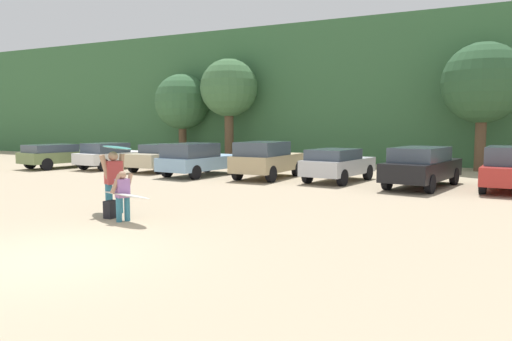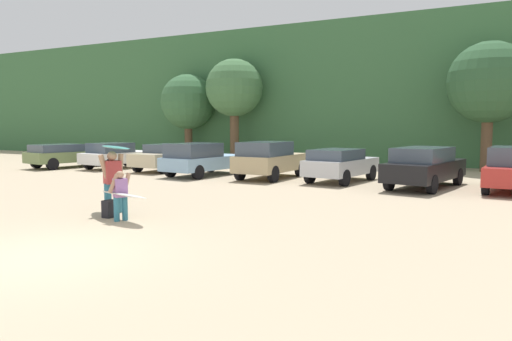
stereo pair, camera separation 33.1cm
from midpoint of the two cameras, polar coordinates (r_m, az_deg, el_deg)
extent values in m
plane|color=tan|center=(9.69, -22.96, -9.32)|extent=(120.00, 120.00, 0.00)
cube|color=#38663D|center=(35.79, 15.99, 8.44)|extent=(108.00, 12.00, 8.78)
cylinder|color=brown|center=(34.43, -7.66, 3.36)|extent=(0.54, 0.54, 2.34)
sphere|color=#38663D|center=(34.44, -7.72, 8.02)|extent=(3.83, 3.83, 3.83)
cylinder|color=brown|center=(31.83, -2.25, 4.00)|extent=(0.59, 0.59, 3.18)
sphere|color=#427042|center=(31.91, -2.28, 9.71)|extent=(3.73, 3.73, 3.73)
cylinder|color=brown|center=(27.23, 25.80, 2.77)|extent=(0.54, 0.54, 2.76)
sphere|color=#2D5633|center=(27.29, 26.07, 9.31)|extent=(4.07, 4.07, 4.07)
cube|color=#6B7F4C|center=(28.95, -20.89, 1.56)|extent=(2.57, 4.59, 0.58)
cube|color=#3F4C5B|center=(28.57, -22.13, 2.46)|extent=(2.09, 2.70, 0.41)
cylinder|color=black|center=(30.41, -19.37, 1.24)|extent=(0.33, 0.68, 0.65)
cylinder|color=black|center=(29.05, -17.62, 1.10)|extent=(0.33, 0.68, 0.65)
cylinder|color=black|center=(28.98, -24.13, 0.87)|extent=(0.33, 0.68, 0.65)
cylinder|color=black|center=(27.54, -22.53, 0.72)|extent=(0.33, 0.68, 0.65)
cube|color=white|center=(27.43, -15.58, 1.51)|extent=(2.19, 4.15, 0.57)
cube|color=#3F4C5B|center=(27.09, -16.41, 2.59)|extent=(1.83, 2.20, 0.51)
cylinder|color=black|center=(28.90, -14.60, 1.15)|extent=(0.29, 0.66, 0.64)
cylinder|color=black|center=(27.74, -12.45, 1.03)|extent=(0.29, 0.66, 0.64)
cylinder|color=black|center=(27.25, -18.74, 0.79)|extent=(0.29, 0.66, 0.64)
cylinder|color=black|center=(26.01, -16.65, 0.64)|extent=(0.29, 0.66, 0.64)
cube|color=beige|center=(25.38, -9.98, 1.38)|extent=(2.06, 4.06, 0.64)
cube|color=#3F4C5B|center=(25.40, -9.90, 2.60)|extent=(1.82, 2.09, 0.43)
cylinder|color=black|center=(26.94, -9.54, 0.94)|extent=(0.25, 0.63, 0.62)
cylinder|color=black|center=(25.90, -6.67, 0.79)|extent=(0.25, 0.63, 0.62)
cylinder|color=black|center=(24.99, -13.39, 0.51)|extent=(0.25, 0.63, 0.62)
cylinder|color=black|center=(23.86, -10.46, 0.34)|extent=(0.25, 0.63, 0.62)
cube|color=#84ADD1|center=(22.83, -5.67, 0.94)|extent=(2.32, 4.48, 0.59)
cube|color=#3F4C5B|center=(22.22, -6.92, 2.39)|extent=(1.94, 2.47, 0.63)
cylinder|color=black|center=(24.46, -5.01, 0.55)|extent=(0.29, 0.65, 0.63)
cylinder|color=black|center=(23.46, -1.89, 0.36)|extent=(0.29, 0.65, 0.63)
cylinder|color=black|center=(22.35, -9.62, 0.03)|extent=(0.29, 0.65, 0.63)
cylinder|color=black|center=(21.24, -6.41, -0.20)|extent=(0.29, 0.65, 0.63)
cube|color=tan|center=(21.55, 2.22, 0.93)|extent=(1.90, 4.10, 0.70)
cube|color=#3F4C5B|center=(21.01, 1.54, 2.59)|extent=(1.71, 2.39, 0.59)
cylinder|color=black|center=(23.13, 1.94, 0.37)|extent=(0.24, 0.70, 0.70)
cylinder|color=black|center=(22.44, 5.60, 0.19)|extent=(0.24, 0.70, 0.70)
cylinder|color=black|center=(20.80, -1.43, -0.20)|extent=(0.24, 0.70, 0.70)
cylinder|color=black|center=(20.03, 2.54, -0.42)|extent=(0.24, 0.70, 0.70)
cube|color=silver|center=(20.57, 10.48, 0.48)|extent=(2.28, 4.11, 0.63)
cube|color=#3F4C5B|center=(20.08, 9.89, 1.88)|extent=(1.90, 2.45, 0.43)
cylinder|color=black|center=(22.09, 10.12, 0.00)|extent=(0.32, 0.69, 0.66)
cylinder|color=black|center=(21.45, 13.82, -0.24)|extent=(0.32, 0.69, 0.66)
cylinder|color=black|center=(19.82, 6.84, -0.58)|extent=(0.32, 0.69, 0.66)
cylinder|color=black|center=(19.11, 10.87, -0.86)|extent=(0.32, 0.69, 0.66)
cube|color=black|center=(19.47, 19.76, 0.06)|extent=(2.53, 4.93, 0.67)
cube|color=#3F4C5B|center=(19.13, 19.54, 1.79)|extent=(2.04, 2.95, 0.53)
cylinder|color=black|center=(21.21, 19.06, -0.42)|extent=(0.34, 0.71, 0.68)
cylinder|color=black|center=(20.76, 23.10, -0.68)|extent=(0.34, 0.71, 0.68)
cylinder|color=black|center=(18.31, 15.91, -1.21)|extent=(0.34, 0.71, 0.68)
cylinder|color=black|center=(17.80, 20.53, -1.54)|extent=(0.34, 0.71, 0.68)
cylinder|color=black|center=(20.93, 26.64, -0.84)|extent=(0.27, 0.65, 0.63)
cylinder|color=black|center=(18.34, 25.90, -1.61)|extent=(0.27, 0.65, 0.63)
cylinder|color=teal|center=(13.59, -16.37, -3.21)|extent=(0.19, 0.19, 0.81)
cylinder|color=teal|center=(13.70, -15.24, -3.12)|extent=(0.19, 0.19, 0.81)
cube|color=#B23838|center=(13.56, -15.88, -0.18)|extent=(0.45, 0.50, 0.62)
sphere|color=tan|center=(13.53, -15.93, 1.66)|extent=(0.26, 0.26, 0.26)
cylinder|color=tan|center=(13.47, -16.80, 0.44)|extent=(0.25, 0.33, 0.67)
cylinder|color=tan|center=(13.63, -15.01, 0.55)|extent=(0.20, 0.22, 0.66)
cylinder|color=teal|center=(12.46, -15.36, -4.44)|extent=(0.14, 0.14, 0.60)
cylinder|color=teal|center=(12.54, -14.45, -4.35)|extent=(0.14, 0.14, 0.60)
cube|color=#9966A5|center=(12.42, -14.96, -1.98)|extent=(0.34, 0.38, 0.46)
sphere|color=tan|center=(12.38, -15.00, -0.49)|extent=(0.19, 0.19, 0.19)
cylinder|color=tan|center=(12.34, -15.70, -1.48)|extent=(0.22, 0.31, 0.49)
cylinder|color=tan|center=(12.47, -14.26, -1.38)|extent=(0.19, 0.25, 0.50)
ellipsoid|color=teal|center=(13.50, -15.56, 2.64)|extent=(1.90, 1.43, 0.12)
ellipsoid|color=white|center=(12.38, -14.55, -2.77)|extent=(1.87, 0.95, 0.17)
cube|color=black|center=(13.06, -16.17, -4.35)|extent=(0.24, 0.34, 0.45)
camera|label=1|loc=(0.17, -89.39, 0.06)|focal=33.98mm
camera|label=2|loc=(0.17, 90.61, -0.06)|focal=33.98mm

